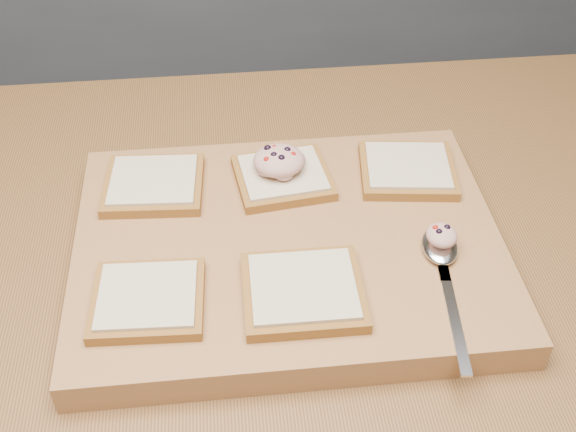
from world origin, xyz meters
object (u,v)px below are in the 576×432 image
at_px(tuna_salad_dollop, 279,160).
at_px(spoon, 442,256).
at_px(cutting_board, 288,248).
at_px(bread_far_center, 283,177).

xyz_separation_m(tuna_salad_dollop, spoon, (0.16, -0.15, -0.02)).
relative_size(tuna_salad_dollop, spoon, 0.31).
bearing_deg(spoon, cutting_board, 161.29).
distance_m(cutting_board, spoon, 0.17).
distance_m(bread_far_center, tuna_salad_dollop, 0.02).
height_order(bread_far_center, tuna_salad_dollop, tuna_salad_dollop).
bearing_deg(tuna_salad_dollop, spoon, -43.81).
height_order(cutting_board, spoon, spoon).
xyz_separation_m(cutting_board, spoon, (0.16, -0.05, 0.02)).
bearing_deg(cutting_board, tuna_salad_dollop, 90.17).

